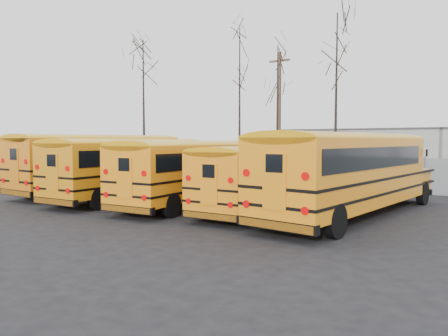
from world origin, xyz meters
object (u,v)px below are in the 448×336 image
Objects in this scene: bus_a at (105,158)px; bus_d at (268,172)px; bus_e at (350,167)px; bus_c at (196,167)px; utility_pole_left at (279,115)px; bus_b at (135,163)px.

bus_d is at bearing -0.66° from bus_a.
bus_e is at bearing 1.09° from bus_a.
bus_a is 7.22m from bus_c.
bus_e is 16.06m from utility_pole_left.
bus_a is 1.27× the size of utility_pole_left.
bus_c is 3.58m from bus_d.
bus_b is 1.11× the size of bus_d.
bus_a is at bearing 160.46° from bus_b.
bus_b is 0.93× the size of bus_e.
bus_d is 1.07× the size of utility_pole_left.
bus_b is 7.34m from bus_d.
bus_d is (10.73, -0.43, -0.32)m from bus_a.
bus_c is 1.15× the size of utility_pole_left.
bus_a reaches higher than bus_d.
utility_pole_left is (-2.55, 13.27, 3.09)m from bus_c.
bus_e is at bearing 1.39° from bus_b.
bus_a is 1.10× the size of bus_c.
bus_d is 14.62m from utility_pole_left.
bus_e reaches higher than bus_b.
bus_e is (6.98, 0.68, 0.19)m from bus_c.
bus_c is 7.02m from bus_e.
utility_pole_left is at bearing 81.66° from bus_b.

